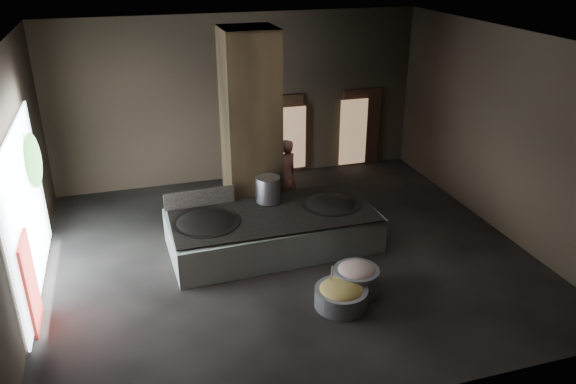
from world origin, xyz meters
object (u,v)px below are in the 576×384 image
object	(u,v)px
wok_right	(331,207)
cook	(285,176)
wok_left	(206,226)
stock_pot	(268,189)
meat_basin	(356,280)
veg_basin	(341,297)
hearth_platform	(273,230)

from	to	relation	value
wok_right	cook	world-z (taller)	cook
wok_left	stock_pot	bearing A→B (deg)	21.80
meat_basin	wok_right	bearing A→B (deg)	82.39
cook	meat_basin	distance (m)	3.90
veg_basin	meat_basin	size ratio (longest dim) A/B	1.12
hearth_platform	veg_basin	xyz separation A→B (m)	(0.61, -2.49, -0.20)
wok_left	veg_basin	size ratio (longest dim) A/B	1.42
veg_basin	meat_basin	bearing A→B (deg)	38.70
veg_basin	wok_left	bearing A→B (deg)	130.20
stock_pot	wok_left	bearing A→B (deg)	-158.20
hearth_platform	cook	distance (m)	1.94
stock_pot	veg_basin	bearing A→B (deg)	-79.51
hearth_platform	meat_basin	size ratio (longest dim) A/B	5.05
wok_left	wok_right	distance (m)	2.80
wok_left	stock_pot	xyz separation A→B (m)	(1.50, 0.60, 0.38)
wok_left	cook	distance (m)	2.84
wok_left	stock_pot	world-z (taller)	stock_pot
wok_right	meat_basin	world-z (taller)	wok_right
hearth_platform	meat_basin	distance (m)	2.39
cook	hearth_platform	bearing A→B (deg)	40.74
cook	meat_basin	size ratio (longest dim) A/B	2.09
wok_left	meat_basin	size ratio (longest dim) A/B	1.59
stock_pot	wok_right	bearing A→B (deg)	-21.04
stock_pot	cook	world-z (taller)	cook
wok_right	stock_pot	bearing A→B (deg)	158.96
wok_left	cook	xyz separation A→B (m)	(2.24, 1.74, 0.17)
hearth_platform	veg_basin	distance (m)	2.57
veg_basin	meat_basin	distance (m)	0.57
cook	meat_basin	world-z (taller)	cook
wok_left	stock_pot	distance (m)	1.66
veg_basin	hearth_platform	bearing A→B (deg)	103.82
cook	veg_basin	bearing A→B (deg)	63.33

